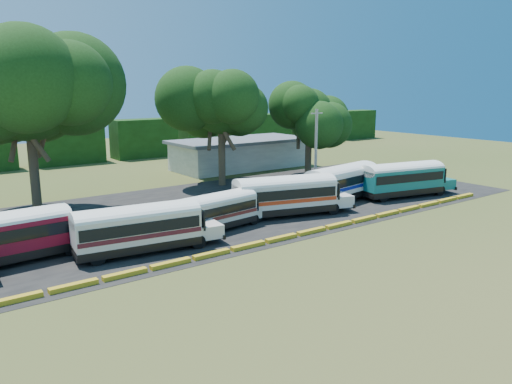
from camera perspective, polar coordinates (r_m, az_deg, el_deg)
ground at (r=35.18m, az=2.04°, el=-6.36°), size 160.00×160.00×0.00m
asphalt_strip at (r=45.27m, az=-6.48°, el=-2.23°), size 64.00×24.00×0.02m
curb at (r=35.88m, az=1.04°, el=-5.74°), size 53.70×0.45×0.30m
terminal_building at (r=68.81m, az=-1.82°, el=4.45°), size 19.00×9.00×4.00m
treeline_backdrop at (r=77.36m, az=-20.80°, el=5.24°), size 130.00×4.00×6.00m
bus_red at (r=35.22m, az=-26.81°, el=-4.38°), size 10.40×3.17×3.37m
bus_cream_west at (r=34.42m, az=-13.07°, el=-3.81°), size 10.38×3.80×3.34m
bus_cream_east at (r=38.91m, az=-4.69°, el=-2.03°), size 9.20×3.41×2.95m
bus_white_red at (r=43.18m, az=3.58°, el=-0.16°), size 11.08×5.43×3.54m
bus_white_blue at (r=49.62m, az=9.98°, el=1.29°), size 11.10×4.43×3.55m
bus_teal at (r=52.68m, az=16.51°, el=1.62°), size 11.10×4.82×3.55m
tree_west at (r=46.30m, az=-24.76°, el=10.69°), size 12.04×12.04×15.33m
tree_center at (r=56.11m, az=-4.02°, el=10.09°), size 9.45×9.45×12.74m
tree_east at (r=62.23m, az=6.10°, el=9.09°), size 7.61×7.61×10.85m
utility_pole at (r=53.59m, az=6.86°, el=4.85°), size 1.60×0.30×8.73m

